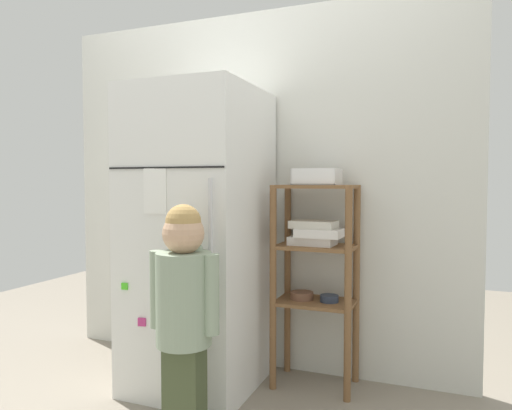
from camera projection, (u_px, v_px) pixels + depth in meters
name	position (u px, v px, depth m)	size (l,w,h in m)	color
ground_plane	(227.00, 388.00, 2.47)	(6.00, 6.00, 0.00)	gray
kitchen_wall_back	(254.00, 191.00, 2.78)	(2.50, 0.03, 2.08)	silver
refrigerator	(199.00, 238.00, 2.51)	(0.63, 0.71, 1.58)	white
child_standing	(184.00, 298.00, 1.96)	(0.32, 0.24, 1.00)	#434E30
pantry_shelf_unit	(315.00, 258.00, 2.48)	(0.43, 0.29, 1.07)	brown
fruit_bin	(317.00, 179.00, 2.47)	(0.23, 0.20, 0.09)	white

